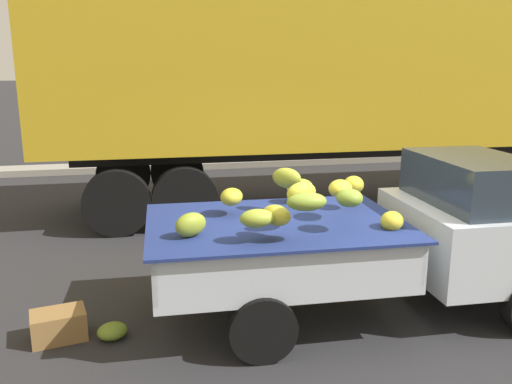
{
  "coord_description": "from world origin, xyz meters",
  "views": [
    {
      "loc": [
        -2.0,
        -5.07,
        2.66
      ],
      "look_at": [
        -0.78,
        0.65,
        1.27
      ],
      "focal_mm": 36.96,
      "sensor_mm": 36.0,
      "label": 1
    }
  ],
  "objects_px": {
    "produce_crate": "(59,325)",
    "semi_trailer": "(364,73)",
    "fallen_banana_bunch_near_tailgate": "(112,331)",
    "pickup_truck": "(438,230)"
  },
  "relations": [
    {
      "from": "pickup_truck",
      "to": "produce_crate",
      "type": "xyz_separation_m",
      "value": [
        -4.1,
        0.04,
        -0.74
      ]
    },
    {
      "from": "produce_crate",
      "to": "fallen_banana_bunch_near_tailgate",
      "type": "bearing_deg",
      "value": -11.95
    },
    {
      "from": "pickup_truck",
      "to": "fallen_banana_bunch_near_tailgate",
      "type": "bearing_deg",
      "value": -177.09
    },
    {
      "from": "semi_trailer",
      "to": "produce_crate",
      "type": "relative_size",
      "value": 23.14
    },
    {
      "from": "fallen_banana_bunch_near_tailgate",
      "to": "produce_crate",
      "type": "bearing_deg",
      "value": 168.05
    },
    {
      "from": "fallen_banana_bunch_near_tailgate",
      "to": "semi_trailer",
      "type": "bearing_deg",
      "value": 45.18
    },
    {
      "from": "pickup_truck",
      "to": "fallen_banana_bunch_near_tailgate",
      "type": "height_order",
      "value": "pickup_truck"
    },
    {
      "from": "produce_crate",
      "to": "semi_trailer",
      "type": "bearing_deg",
      "value": 41.39
    },
    {
      "from": "semi_trailer",
      "to": "fallen_banana_bunch_near_tailgate",
      "type": "height_order",
      "value": "semi_trailer"
    },
    {
      "from": "pickup_truck",
      "to": "semi_trailer",
      "type": "height_order",
      "value": "semi_trailer"
    }
  ]
}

